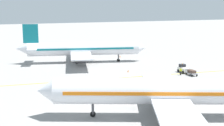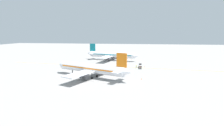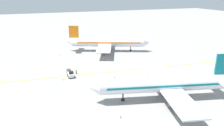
# 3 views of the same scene
# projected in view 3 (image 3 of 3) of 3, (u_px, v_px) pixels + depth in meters

# --- Properties ---
(ground_plane) EXTENTS (400.00, 400.00, 0.00)m
(ground_plane) POSITION_uv_depth(u_px,v_px,m) (121.00, 71.00, 69.21)
(ground_plane) COLOR gray
(apron_yellow_centreline) EXTENTS (10.53, 119.61, 0.01)m
(apron_yellow_centreline) POSITION_uv_depth(u_px,v_px,m) (121.00, 71.00, 69.21)
(apron_yellow_centreline) COLOR yellow
(apron_yellow_centreline) RESTS_ON ground
(airplane_at_gate) EXTENTS (27.89, 34.01, 10.60)m
(airplane_at_gate) POSITION_uv_depth(u_px,v_px,m) (107.00, 42.00, 90.87)
(airplane_at_gate) COLOR silver
(airplane_at_gate) RESTS_ON ground
(airplane_adjacent_stand) EXTENTS (28.44, 35.18, 10.60)m
(airplane_adjacent_stand) POSITION_uv_depth(u_px,v_px,m) (166.00, 84.00, 50.46)
(airplane_adjacent_stand) COLOR silver
(airplane_adjacent_stand) RESTS_ON ground
(baggage_tug_white) EXTENTS (3.01, 1.77, 2.11)m
(baggage_tug_white) POSITION_uv_depth(u_px,v_px,m) (71.00, 74.00, 64.11)
(baggage_tug_white) COLOR white
(baggage_tug_white) RESTS_ON ground
(baggage_cart_trailing) EXTENTS (2.61, 1.42, 1.24)m
(baggage_cart_trailing) POSITION_uv_depth(u_px,v_px,m) (69.00, 71.00, 67.08)
(baggage_cart_trailing) COLOR gray
(baggage_cart_trailing) RESTS_ON ground
(ground_crew_worker) EXTENTS (0.55, 0.33, 1.68)m
(ground_crew_worker) POSITION_uv_depth(u_px,v_px,m) (76.00, 71.00, 66.49)
(ground_crew_worker) COLOR #23232D
(ground_crew_worker) RESTS_ON ground
(traffic_cone_near_nose) EXTENTS (0.32, 0.32, 0.55)m
(traffic_cone_near_nose) POSITION_uv_depth(u_px,v_px,m) (115.00, 77.00, 63.64)
(traffic_cone_near_nose) COLOR orange
(traffic_cone_near_nose) RESTS_ON ground
(traffic_cone_mid_apron) EXTENTS (0.32, 0.32, 0.55)m
(traffic_cone_mid_apron) POSITION_uv_depth(u_px,v_px,m) (121.00, 117.00, 43.75)
(traffic_cone_mid_apron) COLOR orange
(traffic_cone_mid_apron) RESTS_ON ground
(traffic_cone_by_wingtip) EXTENTS (0.32, 0.32, 0.55)m
(traffic_cone_by_wingtip) POSITION_uv_depth(u_px,v_px,m) (59.00, 55.00, 85.53)
(traffic_cone_by_wingtip) COLOR orange
(traffic_cone_by_wingtip) RESTS_ON ground
(traffic_cone_far_edge) EXTENTS (0.32, 0.32, 0.55)m
(traffic_cone_far_edge) POSITION_uv_depth(u_px,v_px,m) (64.00, 79.00, 62.08)
(traffic_cone_far_edge) COLOR orange
(traffic_cone_far_edge) RESTS_ON ground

